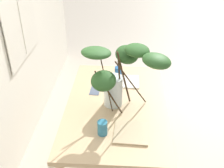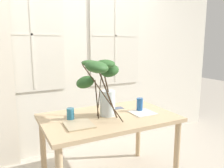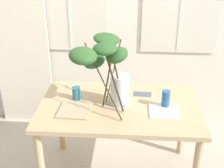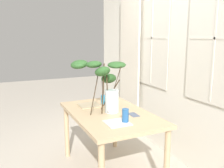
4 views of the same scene
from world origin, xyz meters
TOP-DOWN VIEW (x-y plane):
  - ground at (0.00, 0.00)m, footprint 14.00×14.00m
  - dining_table at (0.00, 0.00)m, footprint 1.34×0.84m
  - vase_with_branches at (-0.10, -0.03)m, footprint 0.48×0.72m
  - drinking_glass_blue_left at (-0.38, 0.08)m, footprint 0.07×0.07m
  - drinking_glass_blue_right at (0.38, -0.00)m, footprint 0.07×0.07m
  - plate_square_left at (-0.36, -0.12)m, footprint 0.26×0.26m
  - plate_square_right at (0.36, -0.08)m, footprint 0.24×0.24m
  - napkin_folded at (0.20, 0.20)m, footprint 0.16×0.09m

SIDE VIEW (x-z plane):
  - ground at x=0.00m, z-range 0.00..0.00m
  - dining_table at x=0.00m, z-range 0.29..1.04m
  - napkin_folded at x=0.20m, z-range 0.75..0.76m
  - plate_square_right at x=0.36m, z-range 0.75..0.77m
  - plate_square_left at x=-0.36m, z-range 0.75..0.77m
  - drinking_glass_blue_left at x=-0.38m, z-range 0.75..0.87m
  - drinking_glass_blue_right at x=0.38m, z-range 0.75..0.90m
  - vase_with_branches at x=-0.10m, z-range 0.81..1.42m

